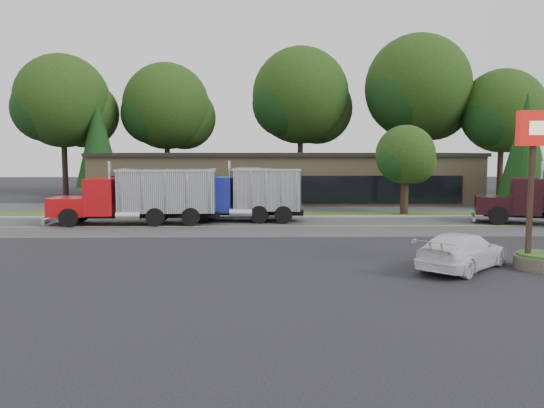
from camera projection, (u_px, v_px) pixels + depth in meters
The scene contains 19 objects.
ground at pixel (264, 257), 22.41m from camera, with size 140.00×140.00×0.00m, color #2C2C31.
road at pixel (263, 227), 31.37m from camera, with size 60.00×8.00×0.02m, color #4C4C50.
center_line at pixel (263, 227), 31.37m from camera, with size 60.00×0.12×0.01m, color gold.
curb at pixel (263, 218), 35.55m from camera, with size 60.00×0.30×0.12m, color #9E9E99.
grass_verge at pixel (263, 215), 37.34m from camera, with size 60.00×3.40×0.03m, color #2B4E1A.
far_parking at pixel (263, 207), 42.31m from camera, with size 60.00×7.00×0.02m, color #4C4C50.
strip_mall at pixel (285, 178), 48.12m from camera, with size 32.00×12.00×4.00m, color #8C7655.
bilo_sign at pixel (543, 216), 19.93m from camera, with size 2.20×1.90×5.95m.
tree_far_a at pixel (65, 106), 53.08m from camera, with size 9.88×9.30×14.09m.
tree_far_b at pixel (168, 111), 55.30m from camera, with size 9.53×8.97×13.60m.
tree_far_c at pixel (302, 100), 55.48m from camera, with size 10.71×10.08×15.28m.
tree_far_d at pixel (419, 92), 54.65m from camera, with size 11.51×10.83×16.42m.
tree_far_e at pixel (503, 115), 53.03m from camera, with size 8.84×8.32×12.61m.
evergreen_left at pixel (98, 141), 51.41m from camera, with size 4.33×4.33×9.84m.
evergreen_right at pixel (526, 146), 40.22m from camera, with size 3.91×3.91×8.88m.
tree_verge at pixel (406, 158), 37.19m from camera, with size 4.40×4.15×6.28m.
dump_truck_red at pixel (145, 195), 32.27m from camera, with size 10.19×2.99×3.36m.
dump_truck_blue at pixel (253, 193), 33.64m from camera, with size 7.37×3.33×3.36m.
rally_car at pixel (462, 251), 20.01m from camera, with size 1.95×4.80×1.39m, color white.
Camera 1 is at (-0.08, -22.08, 4.46)m, focal length 35.00 mm.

